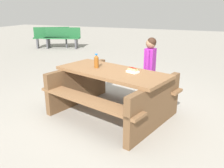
{
  "coord_description": "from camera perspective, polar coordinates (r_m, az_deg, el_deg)",
  "views": [
    {
      "loc": [
        1.32,
        -3.29,
        1.72
      ],
      "look_at": [
        0.0,
        0.0,
        0.52
      ],
      "focal_mm": 37.55,
      "sensor_mm": 36.0,
      "label": 1
    }
  ],
  "objects": [
    {
      "name": "child_in_coat",
      "position": [
        4.35,
        9.25,
        5.56
      ],
      "size": [
        0.2,
        0.29,
        1.18
      ],
      "color": "brown",
      "rests_on": "ground"
    },
    {
      "name": "park_bench_mid",
      "position": [
        10.24,
        -12.0,
        11.05
      ],
      "size": [
        1.55,
        0.84,
        0.85
      ],
      "color": "#1E592D",
      "rests_on": "ground"
    },
    {
      "name": "ground_plane",
      "position": [
        3.94,
        0.0,
        -7.25
      ],
      "size": [
        30.0,
        30.0,
        0.0
      ],
      "primitive_type": "plane",
      "color": "gray",
      "rests_on": "ground"
    },
    {
      "name": "park_bench_far",
      "position": [
        10.51,
        -14.43,
        11.06
      ],
      "size": [
        1.49,
        1.11,
        0.85
      ],
      "color": "#1E592D",
      "rests_on": "ground"
    },
    {
      "name": "picnic_table",
      "position": [
        3.77,
        0.0,
        -1.16
      ],
      "size": [
        2.13,
        1.86,
        0.75
      ],
      "color": "brown",
      "rests_on": "ground"
    },
    {
      "name": "soda_bottle",
      "position": [
        3.83,
        -3.82,
        5.53
      ],
      "size": [
        0.08,
        0.08,
        0.23
      ],
      "color": "brown",
      "rests_on": "picnic_table"
    },
    {
      "name": "hotdog_tray",
      "position": [
        3.56,
        5.05,
        3.28
      ],
      "size": [
        0.21,
        0.17,
        0.08
      ],
      "color": "white",
      "rests_on": "picnic_table"
    }
  ]
}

